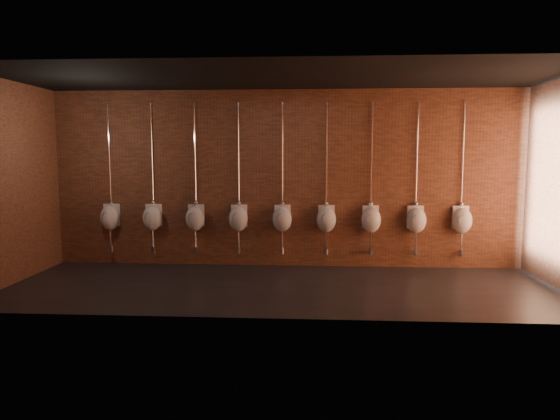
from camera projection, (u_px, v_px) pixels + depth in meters
The scene contains 11 objects.
ground at pixel (281, 287), 7.74m from camera, with size 8.50×8.50×0.00m, color black.
room_shell at pixel (281, 157), 7.52m from camera, with size 8.54×3.04×3.22m.
urinal_0 at pixel (110, 217), 9.20m from camera, with size 0.39×0.35×2.71m.
urinal_1 at pixel (152, 217), 9.16m from camera, with size 0.39×0.35×2.71m.
urinal_2 at pixel (195, 217), 9.11m from camera, with size 0.39×0.35×2.71m.
urinal_3 at pixel (238, 218), 9.06m from camera, with size 0.39×0.35×2.71m.
urinal_4 at pixel (282, 218), 9.01m from camera, with size 0.39×0.35×2.71m.
urinal_5 at pixel (326, 218), 8.96m from camera, with size 0.39×0.35×2.71m.
urinal_6 at pixel (371, 219), 8.92m from camera, with size 0.39×0.35×2.71m.
urinal_7 at pixel (416, 219), 8.87m from camera, with size 0.39×0.35×2.71m.
urinal_8 at pixel (462, 220), 8.82m from camera, with size 0.39×0.35×2.71m.
Camera 1 is at (0.45, -7.55, 2.06)m, focal length 32.00 mm.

